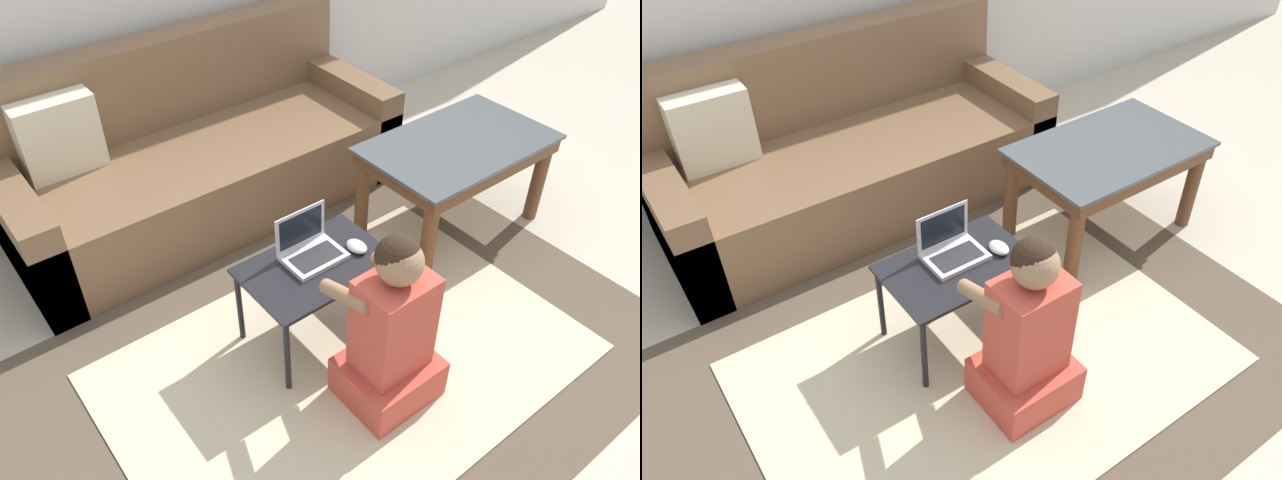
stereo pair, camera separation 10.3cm
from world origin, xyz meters
The scene contains 8 objects.
ground_plane centered at (0.00, 0.00, 0.00)m, with size 16.00×16.00×0.00m, color beige.
area_rug centered at (-0.12, -0.21, 0.00)m, with size 2.59×1.76×0.01m.
couch centered at (-0.02, 1.13, 0.29)m, with size 2.01×0.82×0.85m.
coffee_table centered at (0.88, 0.18, 0.41)m, with size 0.91×0.56×0.50m.
laptop_desk centered at (-0.12, 0.00, 0.35)m, with size 0.58×0.38×0.39m.
laptop centered at (-0.11, 0.05, 0.43)m, with size 0.24×0.18×0.19m.
computer_mouse centered at (0.06, -0.03, 0.41)m, with size 0.07×0.10×0.03m.
person_seated centered at (-0.10, -0.41, 0.33)m, with size 0.34×0.39×0.77m.
Camera 1 is at (-1.23, -1.44, 2.01)m, focal length 35.00 mm.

